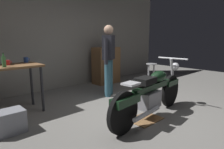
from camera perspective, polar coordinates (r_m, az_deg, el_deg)
ground_plane at (r=3.61m, az=7.46°, el=-11.80°), size 12.00×12.00×0.00m
back_wall at (r=5.54m, az=-15.52°, el=12.16°), size 8.00×0.12×3.10m
workbench at (r=3.85m, az=-29.88°, el=0.50°), size 1.30×0.64×0.90m
motorcycle at (r=3.41m, az=11.64°, el=-5.28°), size 2.19×0.63×1.00m
person_standing at (r=4.57m, az=-0.99°, el=5.07°), size 0.49×0.39×1.67m
shop_stool at (r=5.77m, az=11.52°, el=1.79°), size 0.32×0.32×0.64m
wooden_dresser at (r=5.91m, az=-1.73°, el=2.71°), size 0.80×0.47×1.10m
drip_tray at (r=3.44m, az=9.82°, el=-12.90°), size 0.56×0.40×0.01m
storage_bin at (r=3.27m, az=-28.32°, el=-12.26°), size 0.44×0.32×0.34m
mug_blue_enamel at (r=4.19m, az=-24.05°, el=3.98°), size 0.12×0.09×0.10m
mug_red_diner at (r=3.92m, az=-28.49°, el=3.10°), size 0.12×0.09×0.09m
bottle at (r=3.65m, az=-29.33°, el=3.40°), size 0.06×0.06×0.24m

